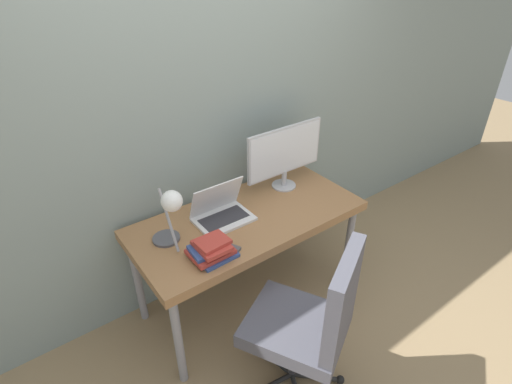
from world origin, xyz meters
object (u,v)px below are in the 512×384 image
Objects in this scene: desk_lamp at (170,211)px; laptop at (221,212)px; book_stack at (212,249)px; office_chair at (312,320)px; monitor at (285,153)px.

laptop is at bearing 15.89° from desk_lamp.
office_chair is at bearing -63.84° from book_stack.
laptop is at bearing -172.25° from monitor.
monitor is 0.90m from book_stack.
desk_lamp reaches higher than laptop.
desk_lamp is 0.94m from office_chair.
book_stack is at bearing -156.51° from monitor.
office_chair reaches higher than laptop.
monitor is 1.14m from office_chair.
office_chair reaches higher than book_stack.
laptop is 0.57× the size of monitor.
office_chair is 0.65m from book_stack.
desk_lamp is (-0.94, -0.18, 0.01)m from monitor.
laptop is 1.42× the size of book_stack.
monitor is 0.61× the size of office_chair.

